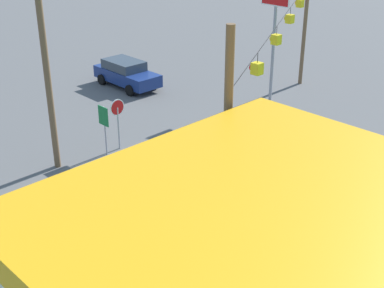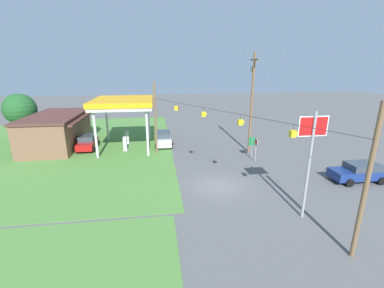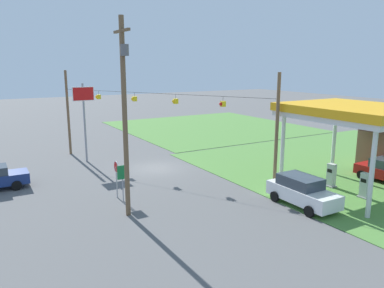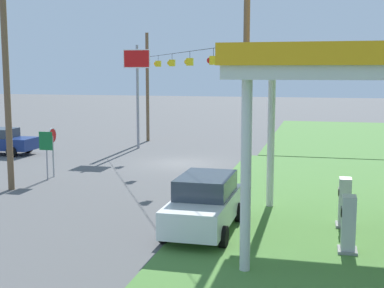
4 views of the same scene
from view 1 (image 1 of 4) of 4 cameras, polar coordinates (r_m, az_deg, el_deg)
ground_plane at (r=25.89m, az=8.83°, el=-0.54°), size 160.00×160.00×0.00m
gas_station_canopy at (r=10.04m, az=7.41°, el=-8.54°), size 8.43×6.90×6.02m
car_on_crossroad at (r=34.23m, az=-7.02°, el=7.51°), size 2.16×4.76×1.67m
stop_sign_roadside at (r=25.18m, az=-7.94°, el=3.28°), size 0.80×0.08×2.50m
stop_sign_overhead at (r=30.87m, az=8.81°, el=13.36°), size 0.22×1.90×7.06m
route_sign at (r=24.67m, az=-9.38°, el=2.45°), size 0.10×0.70×2.40m
utility_pole_main at (r=22.64m, az=-15.83°, el=11.78°), size 2.20×0.44×11.17m
signal_span_gantry at (r=24.35m, az=9.49°, el=8.98°), size 18.44×10.24×8.14m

